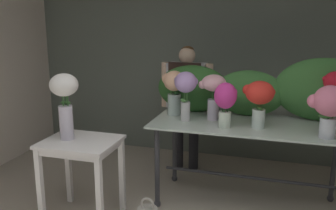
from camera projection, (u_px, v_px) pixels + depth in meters
name	position (u px, v px, depth m)	size (l,w,h in m)	color
wall_back	(231.00, 50.00, 4.89)	(5.63, 0.12, 2.91)	slate
display_table_glass	(248.00, 137.00, 3.69)	(1.90, 0.83, 0.87)	#B7CABC
side_table_white	(81.00, 152.00, 3.45)	(0.67, 0.56, 0.78)	white
florist	(186.00, 95.00, 4.54)	(0.64, 0.24, 1.54)	#232328
foliage_backdrop	(260.00, 90.00, 3.85)	(2.18, 0.30, 0.63)	#2D6028
vase_scarlet_freesia	(259.00, 98.00, 3.45)	(0.30, 0.26, 0.45)	silver
vase_rosy_roses	(329.00, 106.00, 3.17)	(0.32, 0.28, 0.46)	silver
vase_lilac_snapdragons	(186.00, 88.00, 3.68)	(0.24, 0.22, 0.50)	silver
vase_magenta_lilies	(225.00, 101.00, 3.47)	(0.21, 0.21, 0.43)	silver
vase_crimson_carnations	(334.00, 91.00, 3.48)	(0.24, 0.21, 0.53)	silver
vase_blush_ranunculus	(213.00, 90.00, 3.72)	(0.27, 0.25, 0.46)	silver
vase_peach_anemones	(174.00, 88.00, 3.93)	(0.27, 0.22, 0.47)	silver
vase_white_roses_tall	(65.00, 98.00, 3.37)	(0.28, 0.26, 0.61)	silver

